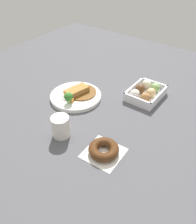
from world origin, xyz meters
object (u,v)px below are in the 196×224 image
at_px(coffee_mug, 61,127).
at_px(donut_box, 146,93).
at_px(chocolate_ring_donut, 104,150).
at_px(curry_plate, 76,95).

bearing_deg(coffee_mug, donut_box, -17.96).
bearing_deg(chocolate_ring_donut, donut_box, 6.50).
bearing_deg(curry_plate, chocolate_ring_donut, -123.70).
distance_m(curry_plate, coffee_mug, 0.25).
height_order(donut_box, chocolate_ring_donut, donut_box).
bearing_deg(chocolate_ring_donut, coffee_mug, 96.30).
height_order(curry_plate, coffee_mug, coffee_mug).
relative_size(curry_plate, coffee_mug, 2.78).
bearing_deg(chocolate_ring_donut, curry_plate, 56.30).
bearing_deg(coffee_mug, chocolate_ring_donut, -83.70).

